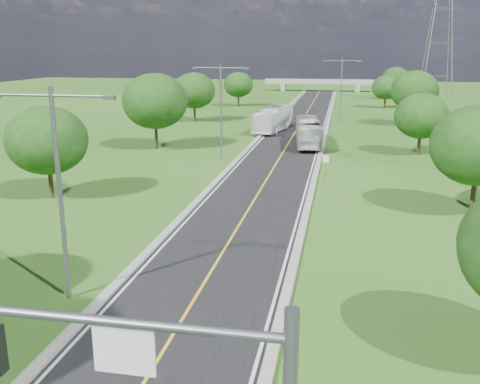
{
  "coord_description": "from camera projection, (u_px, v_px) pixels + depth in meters",
  "views": [
    {
      "loc": [
        6.5,
        -9.51,
        11.62
      ],
      "look_at": [
        0.5,
        21.7,
        3.0
      ],
      "focal_mm": 40.0,
      "sensor_mm": 36.0,
      "label": 1
    }
  ],
  "objects": [
    {
      "name": "overpass",
      "position": [
        320.0,
        82.0,
        145.29
      ],
      "size": [
        30.0,
        3.0,
        3.2
      ],
      "color": "gray",
      "rests_on": "ground"
    },
    {
      "name": "curb_left",
      "position": [
        266.0,
        130.0,
        76.53
      ],
      "size": [
        0.5,
        150.0,
        0.22
      ],
      "primitive_type": "cube",
      "color": "gray",
      "rests_on": "ground"
    },
    {
      "name": "bus_outbound",
      "position": [
        308.0,
        132.0,
        64.82
      ],
      "size": [
        3.95,
        11.95,
        3.27
      ],
      "primitive_type": "imported",
      "rotation": [
        0.0,
        0.0,
        3.25
      ],
      "color": "beige",
      "rests_on": "road"
    },
    {
      "name": "speed_limit_sign",
      "position": [
        326.0,
        163.0,
        47.87
      ],
      "size": [
        0.55,
        0.09,
        2.4
      ],
      "color": "slate",
      "rests_on": "ground"
    },
    {
      "name": "road",
      "position": [
        295.0,
        132.0,
        75.78
      ],
      "size": [
        8.0,
        150.0,
        0.06
      ],
      "primitive_type": "cube",
      "color": "black",
      "rests_on": "ground"
    },
    {
      "name": "bus_inbound",
      "position": [
        273.0,
        119.0,
        76.15
      ],
      "size": [
        4.58,
        12.34,
        3.36
      ],
      "primitive_type": "imported",
      "rotation": [
        0.0,
        0.0,
        -0.15
      ],
      "color": "white",
      "rests_on": "road"
    },
    {
      "name": "tree_lb",
      "position": [
        47.0,
        140.0,
        41.47
      ],
      "size": [
        6.3,
        6.3,
        7.33
      ],
      "color": "black",
      "rests_on": "ground"
    },
    {
      "name": "tree_rf",
      "position": [
        396.0,
        79.0,
        122.47
      ],
      "size": [
        6.3,
        6.3,
        7.33
      ],
      "color": "black",
      "rests_on": "ground"
    },
    {
      "name": "streetlight_near_left",
      "position": [
        59.0,
        177.0,
        24.15
      ],
      "size": [
        5.9,
        0.25,
        10.0
      ],
      "color": "slate",
      "rests_on": "ground"
    },
    {
      "name": "streetlight_mid_left",
      "position": [
        221.0,
        104.0,
        55.42
      ],
      "size": [
        5.9,
        0.25,
        10.0
      ],
      "color": "slate",
      "rests_on": "ground"
    },
    {
      "name": "ground",
      "position": [
        291.0,
        139.0,
        70.1
      ],
      "size": [
        260.0,
        260.0,
        0.0
      ],
      "primitive_type": "plane",
      "color": "#234814",
      "rests_on": "ground"
    },
    {
      "name": "tree_rc",
      "position": [
        421.0,
        116.0,
        58.65
      ],
      "size": [
        5.88,
        5.88,
        6.84
      ],
      "color": "black",
      "rests_on": "ground"
    },
    {
      "name": "tree_le",
      "position": [
        238.0,
        85.0,
        107.62
      ],
      "size": [
        5.88,
        5.88,
        6.84
      ],
      "color": "black",
      "rests_on": "ground"
    },
    {
      "name": "curb_right",
      "position": [
        326.0,
        132.0,
        74.99
      ],
      "size": [
        0.5,
        150.0,
        0.22
      ],
      "primitive_type": "cube",
      "color": "gray",
      "rests_on": "ground"
    },
    {
      "name": "tree_lc",
      "position": [
        155.0,
        101.0,
        61.9
      ],
      "size": [
        7.56,
        7.56,
        8.79
      ],
      "color": "black",
      "rests_on": "ground"
    },
    {
      "name": "tree_rb",
      "position": [
        479.0,
        146.0,
        37.46
      ],
      "size": [
        6.72,
        6.72,
        7.82
      ],
      "color": "black",
      "rests_on": "ground"
    },
    {
      "name": "streetlight_far_right",
      "position": [
        341.0,
        84.0,
        84.51
      ],
      "size": [
        5.9,
        0.25,
        10.0
      ],
      "color": "slate",
      "rests_on": "ground"
    },
    {
      "name": "tree_ld",
      "position": [
        194.0,
        91.0,
        85.17
      ],
      "size": [
        6.72,
        6.72,
        7.82
      ],
      "color": "black",
      "rests_on": "ground"
    },
    {
      "name": "tree_rd",
      "position": [
        415.0,
        91.0,
        80.79
      ],
      "size": [
        7.14,
        7.14,
        8.3
      ],
      "color": "black",
      "rests_on": "ground"
    },
    {
      "name": "power_tower_far",
      "position": [
        440.0,
        36.0,
        113.82
      ],
      "size": [
        9.0,
        6.4,
        28.0
      ],
      "color": "slate",
      "rests_on": "ground"
    },
    {
      "name": "tree_re",
      "position": [
        386.0,
        88.0,
        104.32
      ],
      "size": [
        5.46,
        5.46,
        6.35
      ],
      "color": "black",
      "rests_on": "ground"
    }
  ]
}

